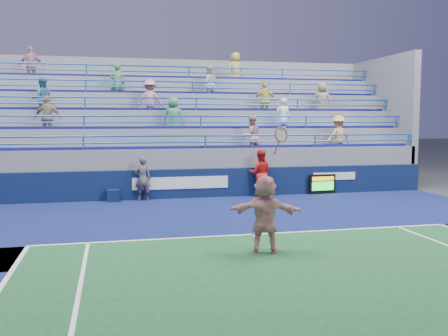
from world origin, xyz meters
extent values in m
plane|color=#333538|center=(0.00, 0.00, 0.00)|extent=(120.00, 120.00, 0.00)
cube|color=#0F1A4D|center=(0.00, 2.20, 0.01)|extent=(18.00, 8.40, 0.02)
cube|color=white|center=(0.00, 0.00, 0.02)|extent=(11.00, 0.10, 0.01)
cube|color=white|center=(0.00, -0.10, 0.02)|extent=(0.08, 0.30, 0.01)
cube|color=#0A1B3B|center=(0.00, 6.50, 0.55)|extent=(18.00, 0.30, 1.10)
cube|color=white|center=(-1.00, 6.34, 0.60)|extent=(3.60, 0.02, 0.45)
cube|color=white|center=(5.20, 6.34, 0.70)|extent=(1.80, 0.02, 0.30)
cube|color=slate|center=(0.00, 9.45, 0.55)|extent=(18.00, 5.60, 1.10)
cube|color=slate|center=(0.00, 9.45, 0.93)|extent=(18.00, 5.60, 1.85)
cube|color=#151A90|center=(0.00, 7.10, 1.90)|extent=(17.40, 0.45, 0.10)
cylinder|color=#205AAE|center=(0.00, 6.70, 2.35)|extent=(18.00, 0.07, 0.07)
cube|color=slate|center=(0.00, 9.95, 1.30)|extent=(18.00, 4.60, 2.60)
cube|color=#151A90|center=(0.00, 8.10, 2.65)|extent=(17.40, 0.45, 0.10)
cylinder|color=#205AAE|center=(0.00, 7.70, 3.10)|extent=(18.00, 0.07, 0.07)
cube|color=slate|center=(0.00, 10.45, 1.68)|extent=(18.00, 3.60, 3.35)
cube|color=#151A90|center=(0.00, 9.10, 3.40)|extent=(17.40, 0.45, 0.10)
cylinder|color=#205AAE|center=(0.00, 8.70, 3.85)|extent=(18.00, 0.07, 0.07)
cube|color=slate|center=(0.00, 10.95, 2.05)|extent=(18.00, 2.60, 4.10)
cube|color=#151A90|center=(0.00, 10.10, 4.15)|extent=(17.40, 0.45, 0.10)
cylinder|color=#205AAE|center=(0.00, 9.70, 4.60)|extent=(18.00, 0.07, 0.07)
cube|color=slate|center=(0.00, 11.45, 2.42)|extent=(18.00, 1.60, 4.85)
cube|color=#151A90|center=(0.00, 11.10, 4.90)|extent=(17.40, 0.45, 0.10)
cylinder|color=#205AAE|center=(0.00, 10.70, 5.35)|extent=(18.00, 0.07, 0.07)
imported|color=#C47F86|center=(-1.89, 9.10, 3.78)|extent=(1.16, 0.75, 1.70)
imported|color=silver|center=(0.80, 10.10, 4.53)|extent=(0.90, 0.74, 1.70)
imported|color=#408E58|center=(-1.04, 8.10, 3.03)|extent=(0.93, 0.71, 1.70)
imported|color=teal|center=(-6.17, 9.10, 3.78)|extent=(0.92, 0.78, 1.70)
imported|color=#CB839E|center=(-6.81, 11.10, 5.28)|extent=(1.07, 0.65, 1.70)
imported|color=#EAB65B|center=(5.69, 7.10, 2.28)|extent=(1.19, 0.81, 1.70)
imported|color=#3B8152|center=(-3.21, 10.10, 4.53)|extent=(0.63, 0.42, 1.70)
imported|color=gray|center=(5.82, 9.10, 3.78)|extent=(0.96, 0.77, 1.70)
imported|color=gray|center=(-5.86, 8.10, 3.03)|extent=(1.05, 0.59, 1.70)
imported|color=#D8D254|center=(3.13, 9.10, 3.78)|extent=(1.02, 0.47, 1.70)
imported|color=silver|center=(3.61, 8.10, 3.03)|extent=(0.64, 0.44, 1.70)
imported|color=#CDB94F|center=(2.28, 11.10, 5.28)|extent=(0.96, 0.77, 1.70)
imported|color=#CE8589|center=(1.95, 7.10, 2.28)|extent=(0.93, 0.78, 1.70)
cube|color=black|center=(4.66, 6.30, 0.39)|extent=(1.14, 0.24, 0.79)
cube|color=gold|center=(4.66, 6.22, 0.63)|extent=(0.96, 0.02, 0.16)
cube|color=#19E533|center=(4.66, 6.22, 0.33)|extent=(0.96, 0.02, 0.35)
cube|color=#0C1A3C|center=(-3.48, 6.20, 0.22)|extent=(0.47, 0.47, 0.44)
cube|color=#0C1A3C|center=(-3.48, 6.39, 0.61)|extent=(0.44, 0.07, 0.34)
imported|color=white|center=(-0.23, -1.68, 0.87)|extent=(1.70, 1.01, 1.74)
torus|color=#AD2515|center=(0.12, -1.68, 2.62)|extent=(0.36, 0.20, 0.35)
cylinder|color=#AD2515|center=(0.02, -1.68, 2.33)|extent=(0.08, 0.20, 0.32)
sphere|color=yellow|center=(0.17, -1.73, 2.77)|extent=(0.07, 0.07, 0.07)
imported|color=#141A39|center=(-2.42, 6.19, 0.81)|extent=(0.59, 0.39, 1.62)
imported|color=red|center=(2.05, 6.22, 0.90)|extent=(1.02, 0.89, 1.81)
camera|label=1|loc=(-3.51, -12.06, 2.92)|focal=40.00mm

